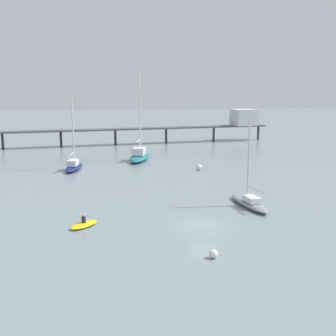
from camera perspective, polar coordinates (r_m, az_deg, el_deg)
The scene contains 8 objects.
ground_plane at distance 37.42m, azimuth 4.81°, elevation -7.76°, with size 400.00×400.00×0.00m, color gray.
pier at distance 94.47m, azimuth 5.11°, elevation 6.29°, with size 57.78×10.44×7.12m.
sailboat_gray at distance 43.65m, azimuth 10.99°, elevation -4.41°, with size 2.60×7.50×8.88m.
sailboat_teal at distance 70.11m, azimuth -3.91°, elevation 1.76°, with size 5.28×9.75×14.35m.
sailboat_navy at distance 63.33m, azimuth -12.71°, elevation 0.38°, with size 3.12×7.26×10.60m.
dinghy_yellow at distance 37.62m, azimuth -11.38°, elevation -7.51°, with size 3.00×3.10×1.14m.
mooring_buoy_near at distance 61.86m, azimuth 4.25°, elevation 0.11°, with size 0.85×0.85×0.85m, color silver.
mooring_buoy_outer at distance 30.52m, azimuth 6.21°, elevation -11.53°, with size 0.65×0.65×0.65m, color silver.
Camera 1 is at (-8.77, -34.37, 11.91)m, focal length 44.83 mm.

